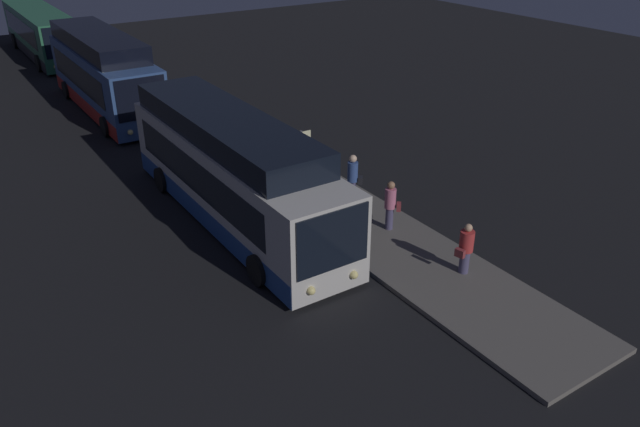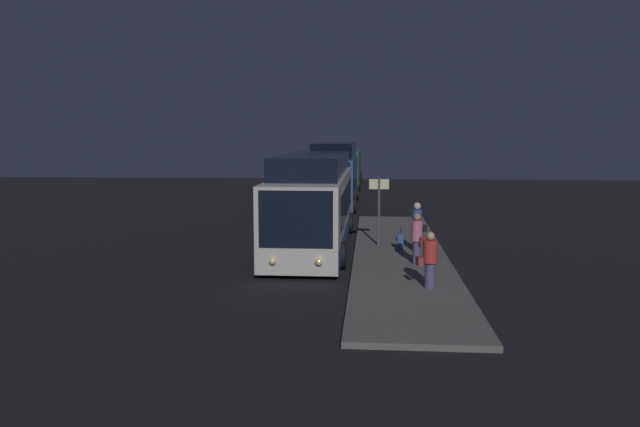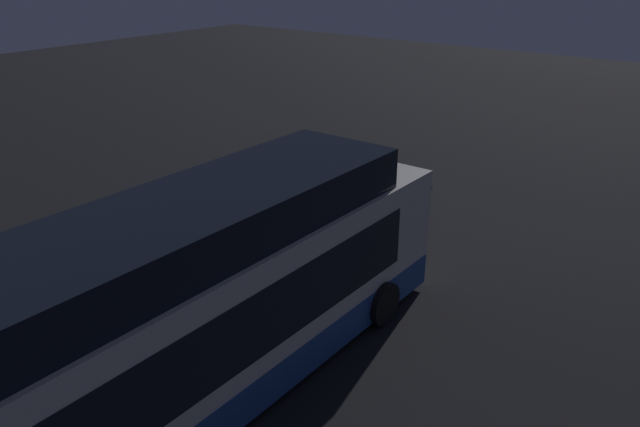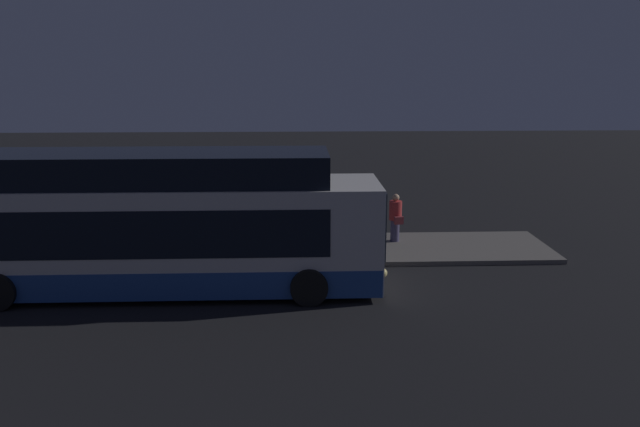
% 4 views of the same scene
% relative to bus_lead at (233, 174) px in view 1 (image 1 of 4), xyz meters
% --- Properties ---
extents(ground, '(80.00, 80.00, 0.00)m').
position_rel_bus_lead_xyz_m(ground, '(1.71, 0.04, -1.63)').
color(ground, black).
extents(platform, '(20.00, 3.27, 0.14)m').
position_rel_bus_lead_xyz_m(platform, '(1.71, 3.27, -1.56)').
color(platform, '#605B56').
rests_on(platform, ground).
extents(bus_lead, '(11.66, 2.83, 3.62)m').
position_rel_bus_lead_xyz_m(bus_lead, '(0.00, 0.00, 0.00)').
color(bus_lead, silver).
rests_on(bus_lead, ground).
extents(bus_second, '(11.17, 2.82, 3.88)m').
position_rel_bus_lead_xyz_m(bus_second, '(-14.42, 0.00, 0.12)').
color(bus_second, '#33518C').
rests_on(bus_second, ground).
extents(bus_third, '(12.51, 2.80, 3.03)m').
position_rel_bus_lead_xyz_m(bus_third, '(-28.93, 0.00, -0.12)').
color(bus_third, '#2D704C').
rests_on(bus_third, ground).
extents(passenger_boarding, '(0.49, 0.64, 1.57)m').
position_rel_bus_lead_xyz_m(passenger_boarding, '(6.93, 3.85, -0.66)').
color(passenger_boarding, '#4C476B').
rests_on(passenger_boarding, platform).
extents(passenger_waiting, '(0.59, 0.61, 1.68)m').
position_rel_bus_lead_xyz_m(passenger_waiting, '(3.70, 3.75, -0.57)').
color(passenger_waiting, '#4C476B').
rests_on(passenger_waiting, platform).
extents(passenger_with_bags, '(0.58, 0.62, 1.79)m').
position_rel_bus_lead_xyz_m(passenger_with_bags, '(1.43, 3.91, -0.51)').
color(passenger_with_bags, '#4C476B').
rests_on(passenger_with_bags, platform).
extents(suitcase, '(0.34, 0.22, 0.86)m').
position_rel_bus_lead_xyz_m(suitcase, '(1.12, 3.32, -1.17)').
color(suitcase, '#334C7F').
rests_on(suitcase, platform).
extents(sign_post, '(0.10, 0.76, 2.60)m').
position_rel_bus_lead_xyz_m(sign_post, '(0.26, 2.52, 0.14)').
color(sign_post, '#4C4C51').
rests_on(sign_post, platform).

